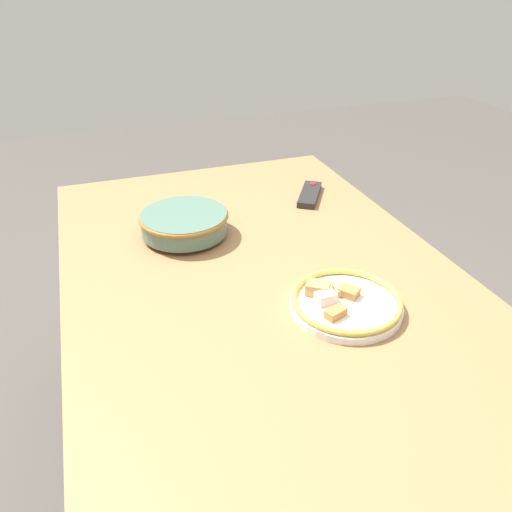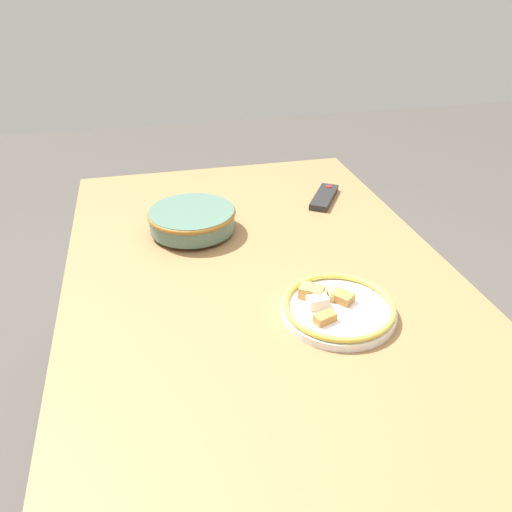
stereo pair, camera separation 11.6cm
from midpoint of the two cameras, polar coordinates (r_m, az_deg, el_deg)
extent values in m
plane|color=#4C4742|center=(1.78, -1.25, -22.86)|extent=(8.00, 8.00, 0.00)
cube|color=olive|center=(1.26, -1.62, -3.07)|extent=(1.53, 0.98, 0.04)
cylinder|color=olive|center=(2.01, -19.19, -3.41)|extent=(0.06, 0.06, 0.71)
cylinder|color=olive|center=(2.14, 3.44, 0.61)|extent=(0.06, 0.06, 0.71)
cylinder|color=#4C6B5B|center=(1.45, -10.36, 2.50)|extent=(0.11, 0.11, 0.01)
cylinder|color=#4C6B5B|center=(1.44, -10.49, 3.73)|extent=(0.24, 0.24, 0.06)
cylinder|color=#9E4C1E|center=(1.44, -10.47, 3.57)|extent=(0.22, 0.22, 0.05)
torus|color=#936023|center=(1.43, -10.57, 4.46)|extent=(0.25, 0.25, 0.01)
cylinder|color=white|center=(1.14, 7.35, -5.70)|extent=(0.26, 0.26, 0.02)
torus|color=gold|center=(1.13, 7.40, -5.05)|extent=(0.25, 0.25, 0.01)
cube|color=tan|center=(1.15, 4.23, -3.81)|extent=(0.06, 0.07, 0.03)
cube|color=#B2753D|center=(1.09, 6.08, -6.60)|extent=(0.04, 0.05, 0.02)
cube|color=silver|center=(1.12, 5.06, -4.87)|extent=(0.03, 0.05, 0.03)
cube|color=tan|center=(1.16, 6.78, -3.86)|extent=(0.05, 0.04, 0.02)
cube|color=#B2753D|center=(1.15, 7.78, -4.18)|extent=(0.06, 0.05, 0.02)
cube|color=black|center=(1.67, 4.18, 6.98)|extent=(0.19, 0.15, 0.02)
cylinder|color=red|center=(1.73, 4.56, 8.19)|extent=(0.02, 0.02, 0.00)
camera|label=1|loc=(0.06, -92.62, -1.57)|focal=35.00mm
camera|label=2|loc=(0.06, 87.38, 1.57)|focal=35.00mm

